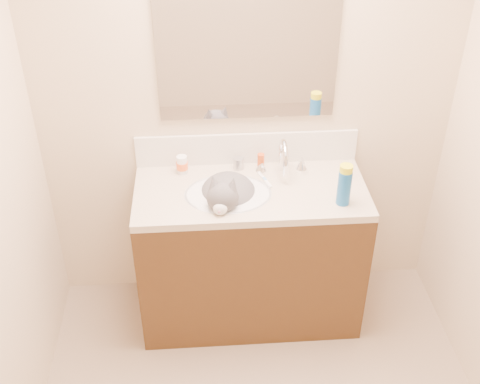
{
  "coord_description": "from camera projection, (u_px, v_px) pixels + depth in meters",
  "views": [
    {
      "loc": [
        -0.24,
        -1.57,
        2.59
      ],
      "look_at": [
        -0.06,
        0.92,
        0.88
      ],
      "focal_mm": 45.0,
      "sensor_mm": 36.0,
      "label": 1
    }
  ],
  "objects": [
    {
      "name": "cat",
      "position": [
        228.0,
        197.0,
        3.08
      ],
      "size": [
        0.37,
        0.45,
        0.33
      ],
      "rotation": [
        0.0,
        0.0,
        -0.23
      ],
      "color": "#4F4C4F",
      "rests_on": "basin"
    },
    {
      "name": "toothbrush_head",
      "position": [
        265.0,
        179.0,
        3.15
      ],
      "size": [
        0.02,
        0.03,
        0.01
      ],
      "primitive_type": "cube",
      "rotation": [
        0.0,
        0.0,
        0.32
      ],
      "color": "#6AA9E3",
      "rests_on": "counter_slab"
    },
    {
      "name": "pill_label",
      "position": [
        182.0,
        165.0,
        3.2
      ],
      "size": [
        0.07,
        0.07,
        0.04
      ],
      "primitive_type": "cylinder",
      "rotation": [
        0.0,
        0.0,
        0.12
      ],
      "color": "orange",
      "rests_on": "pill_bottle"
    },
    {
      "name": "spray_cap",
      "position": [
        346.0,
        169.0,
        2.88
      ],
      "size": [
        0.07,
        0.07,
        0.04
      ],
      "primitive_type": "cylinder",
      "rotation": [
        0.0,
        0.0,
        -0.03
      ],
      "color": "yellow",
      "rests_on": "spray_can"
    },
    {
      "name": "toothbrush",
      "position": [
        265.0,
        180.0,
        3.15
      ],
      "size": [
        0.06,
        0.15,
        0.01
      ],
      "primitive_type": "cube",
      "rotation": [
        0.0,
        0.0,
        0.32
      ],
      "color": "white",
      "rests_on": "counter_slab"
    },
    {
      "name": "room_shell",
      "position": [
        279.0,
        198.0,
        1.93
      ],
      "size": [
        2.24,
        2.54,
        2.52
      ],
      "color": "beige",
      "rests_on": "ground"
    },
    {
      "name": "amber_bottle",
      "position": [
        261.0,
        162.0,
        3.22
      ],
      "size": [
        0.04,
        0.04,
        0.09
      ],
      "primitive_type": "cylinder",
      "rotation": [
        0.0,
        0.0,
        0.14
      ],
      "color": "#CC4A18",
      "rests_on": "counter_slab"
    },
    {
      "name": "backsplash",
      "position": [
        247.0,
        148.0,
        3.26
      ],
      "size": [
        1.2,
        0.02,
        0.18
      ],
      "primitive_type": "cube",
      "color": "silver",
      "rests_on": "counter_slab"
    },
    {
      "name": "vanity_cabinet",
      "position": [
        250.0,
        256.0,
        3.34
      ],
      "size": [
        1.2,
        0.55,
        0.82
      ],
      "primitive_type": "cube",
      "color": "#422812",
      "rests_on": "ground"
    },
    {
      "name": "counter_slab",
      "position": [
        251.0,
        192.0,
        3.1
      ],
      "size": [
        1.2,
        0.55,
        0.04
      ],
      "primitive_type": "cube",
      "color": "beige",
      "rests_on": "vanity_cabinet"
    },
    {
      "name": "mirror",
      "position": [
        248.0,
        43.0,
        2.92
      ],
      "size": [
        0.9,
        0.02,
        0.8
      ],
      "primitive_type": "cube",
      "color": "white",
      "rests_on": "room_shell"
    },
    {
      "name": "spray_can",
      "position": [
        344.0,
        188.0,
        2.94
      ],
      "size": [
        0.07,
        0.07,
        0.18
      ],
      "primitive_type": "cylinder",
      "rotation": [
        0.0,
        0.0,
        -0.03
      ],
      "color": "#175BA5",
      "rests_on": "counter_slab"
    },
    {
      "name": "silver_jar",
      "position": [
        239.0,
        163.0,
        3.24
      ],
      "size": [
        0.07,
        0.07,
        0.07
      ],
      "primitive_type": "cylinder",
      "rotation": [
        0.0,
        0.0,
        0.4
      ],
      "color": "#B7B7BC",
      "rests_on": "counter_slab"
    },
    {
      "name": "faucet",
      "position": [
        283.0,
        160.0,
        3.17
      ],
      "size": [
        0.28,
        0.2,
        0.21
      ],
      "color": "silver",
      "rests_on": "counter_slab"
    },
    {
      "name": "basin",
      "position": [
        228.0,
        205.0,
        3.1
      ],
      "size": [
        0.45,
        0.36,
        0.14
      ],
      "primitive_type": "ellipsoid",
      "color": "white",
      "rests_on": "vanity_cabinet"
    },
    {
      "name": "pill_bottle",
      "position": [
        182.0,
        165.0,
        3.19
      ],
      "size": [
        0.06,
        0.06,
        0.1
      ],
      "primitive_type": "cylinder",
      "rotation": [
        0.0,
        0.0,
        0.12
      ],
      "color": "white",
      "rests_on": "counter_slab"
    }
  ]
}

